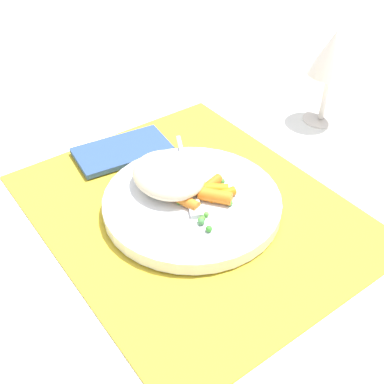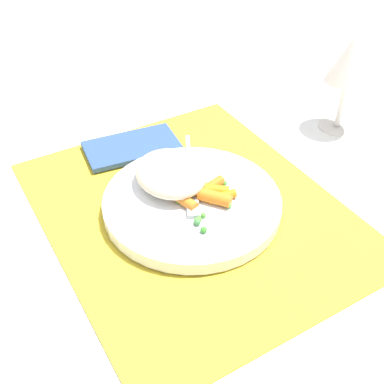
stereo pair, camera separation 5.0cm
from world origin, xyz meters
name	(u,v)px [view 1 (the left image)]	position (x,y,z in m)	size (l,w,h in m)	color
ground_plane	(192,211)	(0.00, 0.00, 0.00)	(2.40, 2.40, 0.00)	white
placemat	(192,210)	(0.00, 0.00, 0.00)	(0.46, 0.37, 0.01)	gold
plate	(192,203)	(0.00, 0.00, 0.02)	(0.24, 0.24, 0.02)	white
rice_mound	(169,175)	(-0.04, -0.01, 0.04)	(0.11, 0.09, 0.04)	beige
carrot_portion	(207,194)	(0.01, 0.02, 0.03)	(0.07, 0.08, 0.02)	orange
pea_scatter	(204,203)	(0.02, 0.00, 0.03)	(0.09, 0.08, 0.01)	#54AA34
fork	(189,182)	(-0.03, 0.01, 0.03)	(0.17, 0.10, 0.01)	silver
wine_glass	(333,56)	(-0.06, 0.32, 0.12)	(0.08, 0.08, 0.16)	silver
napkin	(123,150)	(-0.17, -0.01, 0.01)	(0.08, 0.15, 0.01)	#33518C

